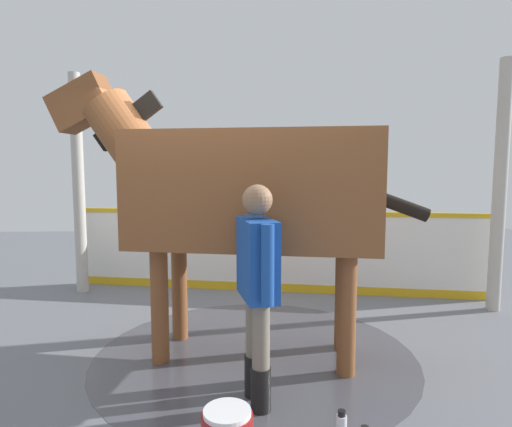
# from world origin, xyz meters

# --- Properties ---
(ground_plane) EXTENTS (16.00, 16.00, 0.02)m
(ground_plane) POSITION_xyz_m (0.00, 0.00, -0.01)
(ground_plane) COLOR slate
(wet_patch) EXTENTS (3.03, 3.03, 0.00)m
(wet_patch) POSITION_xyz_m (-0.27, -0.20, 0.00)
(wet_patch) COLOR #4C4C54
(wet_patch) RESTS_ON ground
(barrier_wall) EXTENTS (1.18, 5.72, 1.17)m
(barrier_wall) POSITION_xyz_m (1.84, -0.60, 0.54)
(barrier_wall) COLOR white
(barrier_wall) RESTS_ON ground
(roof_post_near) EXTENTS (0.16, 0.16, 3.07)m
(roof_post_near) POSITION_xyz_m (1.94, 2.19, 1.54)
(roof_post_near) COLOR #B7B2A8
(roof_post_near) RESTS_ON ground
(roof_post_far) EXTENTS (0.16, 0.16, 3.07)m
(roof_post_far) POSITION_xyz_m (0.90, -3.23, 1.54)
(roof_post_far) COLOR #B7B2A8
(roof_post_far) RESTS_ON ground
(horse) EXTENTS (1.42, 3.50, 2.66)m
(horse) POSITION_xyz_m (-0.25, -0.09, 1.58)
(horse) COLOR brown
(horse) RESTS_ON ground
(handler) EXTENTS (0.66, 0.31, 1.65)m
(handler) POSITION_xyz_m (-1.12, -0.18, 0.95)
(handler) COLOR black
(handler) RESTS_ON ground
(bottle_shampoo) EXTENTS (0.07, 0.07, 0.20)m
(bottle_shampoo) POSITION_xyz_m (-1.59, -0.71, 0.09)
(bottle_shampoo) COLOR white
(bottle_shampoo) RESTS_ON ground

